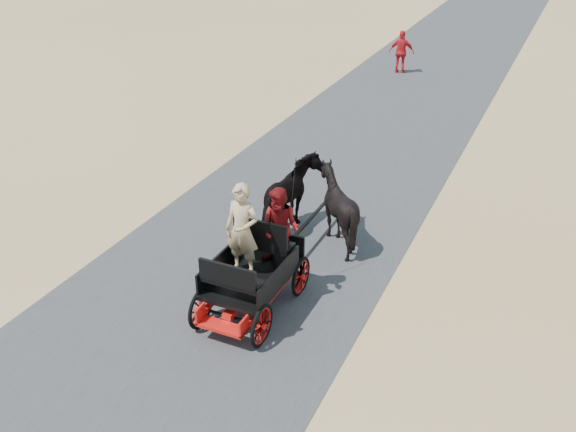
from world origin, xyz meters
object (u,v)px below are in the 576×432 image
at_px(horse_left, 292,198).
at_px(horse_right, 337,208).
at_px(pedestrian, 401,52).
at_px(carriage, 253,292).

xyz_separation_m(horse_left, horse_right, (1.10, 0.00, 0.00)).
bearing_deg(pedestrian, horse_left, 87.00).
height_order(horse_right, pedestrian, pedestrian).
distance_m(horse_left, horse_right, 1.10).
bearing_deg(horse_right, pedestrian, -79.82).
relative_size(carriage, horse_right, 1.41).
distance_m(horse_right, pedestrian, 14.23).
xyz_separation_m(carriage, pedestrian, (-1.97, 17.01, 0.50)).
bearing_deg(horse_right, carriage, 79.61).
relative_size(carriage, pedestrian, 1.39).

